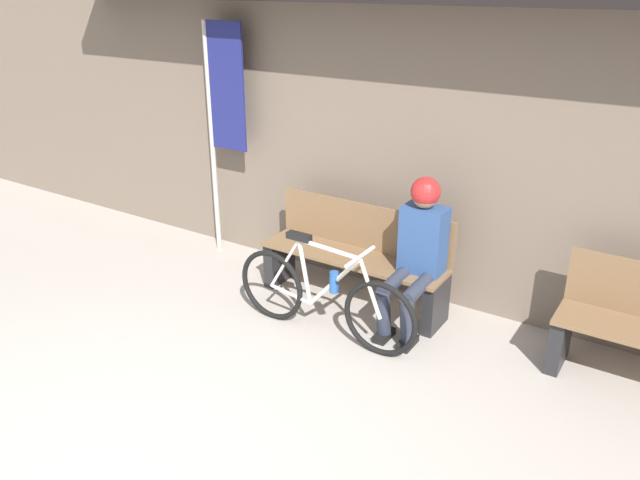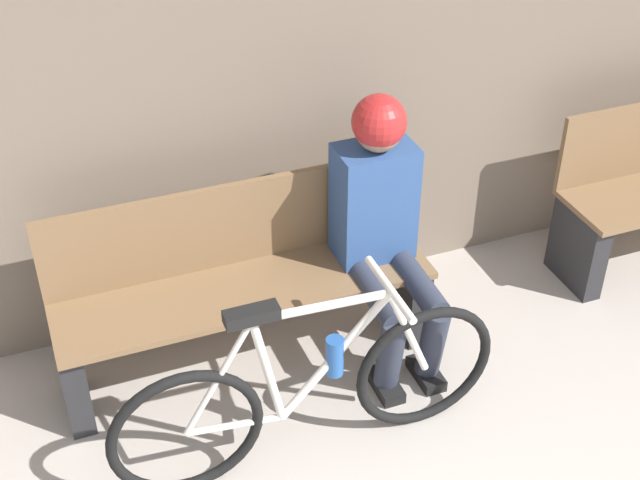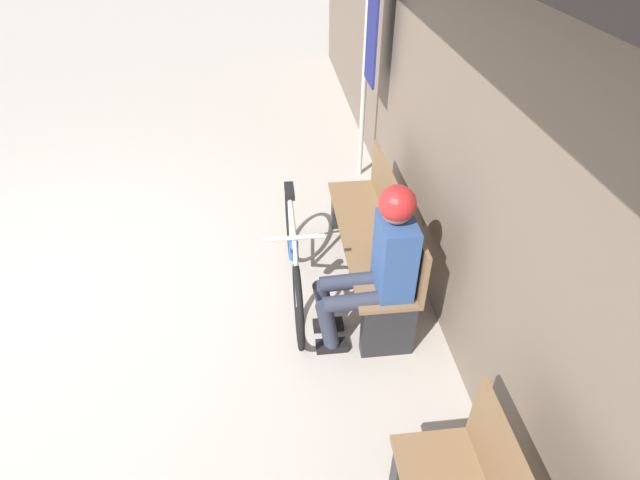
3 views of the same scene
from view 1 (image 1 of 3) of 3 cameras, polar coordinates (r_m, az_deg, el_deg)
name	(u,v)px [view 1 (image 1 of 3)]	position (r m, az deg, el deg)	size (l,w,h in m)	color
storefront_wall	(383,101)	(5.33, 5.77, 12.54)	(12.00, 0.56, 3.20)	#756656
park_bench_near	(356,258)	(5.33, 3.28, -1.69)	(1.64, 0.42, 0.85)	brown
bicycle	(323,297)	(4.82, 0.29, -5.21)	(1.60, 0.40, 0.82)	black
person_seated	(418,245)	(4.86, 8.94, -0.49)	(0.34, 0.64, 1.23)	#2D3342
banner_pole	(221,109)	(6.05, -9.03, 11.77)	(0.45, 0.05, 2.26)	#B7B2A8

